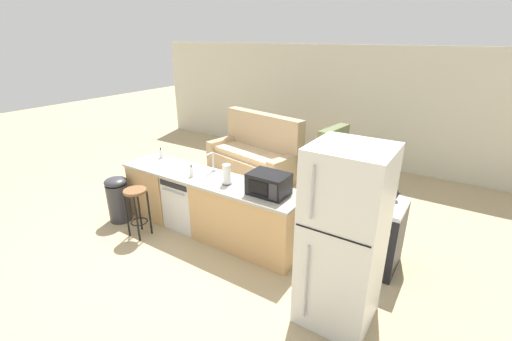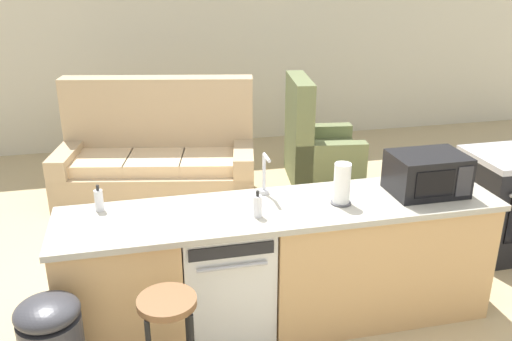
# 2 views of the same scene
# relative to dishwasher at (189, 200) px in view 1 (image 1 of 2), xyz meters

# --- Properties ---
(ground_plane) EXTENTS (24.00, 24.00, 0.00)m
(ground_plane) POSITION_rel_dishwasher_xyz_m (0.25, 0.00, -0.42)
(ground_plane) COLOR tan
(wall_back) EXTENTS (10.00, 0.06, 2.60)m
(wall_back) POSITION_rel_dishwasher_xyz_m (0.55, 4.20, 0.88)
(wall_back) COLOR beige
(wall_back) RESTS_ON ground_plane
(kitchen_counter) EXTENTS (2.94, 0.66, 0.90)m
(kitchen_counter) POSITION_rel_dishwasher_xyz_m (0.49, 0.00, -0.00)
(kitchen_counter) COLOR tan
(kitchen_counter) RESTS_ON ground_plane
(dishwasher) EXTENTS (0.58, 0.61, 0.84)m
(dishwasher) POSITION_rel_dishwasher_xyz_m (0.00, 0.00, 0.00)
(dishwasher) COLOR silver
(dishwasher) RESTS_ON ground_plane
(stove_range) EXTENTS (0.76, 0.68, 0.90)m
(stove_range) POSITION_rel_dishwasher_xyz_m (2.60, 0.55, 0.03)
(stove_range) COLOR black
(stove_range) RESTS_ON ground_plane
(refrigerator) EXTENTS (0.72, 0.73, 1.89)m
(refrigerator) POSITION_rel_dishwasher_xyz_m (2.60, -0.55, 0.53)
(refrigerator) COLOR silver
(refrigerator) RESTS_ON ground_plane
(microwave) EXTENTS (0.50, 0.37, 0.28)m
(microwave) POSITION_rel_dishwasher_xyz_m (1.42, -0.00, 0.62)
(microwave) COLOR black
(microwave) RESTS_ON kitchen_counter
(sink_faucet) EXTENTS (0.07, 0.18, 0.30)m
(sink_faucet) POSITION_rel_dishwasher_xyz_m (0.33, 0.22, 0.61)
(sink_faucet) COLOR silver
(sink_faucet) RESTS_ON kitchen_counter
(paper_towel_roll) EXTENTS (0.14, 0.14, 0.28)m
(paper_towel_roll) POSITION_rel_dishwasher_xyz_m (0.79, -0.04, 0.62)
(paper_towel_roll) COLOR #4C4C51
(paper_towel_roll) RESTS_ON kitchen_counter
(soap_bottle) EXTENTS (0.06, 0.06, 0.18)m
(soap_bottle) POSITION_rel_dishwasher_xyz_m (0.20, -0.11, 0.55)
(soap_bottle) COLOR silver
(soap_bottle) RESTS_ON kitchen_counter
(dish_soap_bottle) EXTENTS (0.06, 0.06, 0.18)m
(dish_soap_bottle) POSITION_rel_dishwasher_xyz_m (-0.77, 0.21, 0.55)
(dish_soap_bottle) COLOR silver
(dish_soap_bottle) RESTS_ON kitchen_counter
(kettle) EXTENTS (0.21, 0.17, 0.19)m
(kettle) POSITION_rel_dishwasher_xyz_m (2.77, 0.68, 0.56)
(kettle) COLOR black
(kettle) RESTS_ON stove_range
(bar_stool) EXTENTS (0.32, 0.32, 0.74)m
(bar_stool) POSITION_rel_dishwasher_xyz_m (-0.42, -0.64, 0.11)
(bar_stool) COLOR brown
(bar_stool) RESTS_ON ground_plane
(trash_bin) EXTENTS (0.35, 0.35, 0.74)m
(trash_bin) POSITION_rel_dishwasher_xyz_m (-1.04, -0.51, -0.04)
(trash_bin) COLOR #333338
(trash_bin) RESTS_ON ground_plane
(couch) EXTENTS (2.14, 1.29, 1.27)m
(couch) POSITION_rel_dishwasher_xyz_m (-0.30, 2.36, -0.03)
(couch) COLOR tan
(couch) RESTS_ON ground_plane
(armchair) EXTENTS (0.91, 0.95, 1.20)m
(armchair) POSITION_rel_dishwasher_xyz_m (1.50, 2.51, -0.07)
(armchair) COLOR #667047
(armchair) RESTS_ON ground_plane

